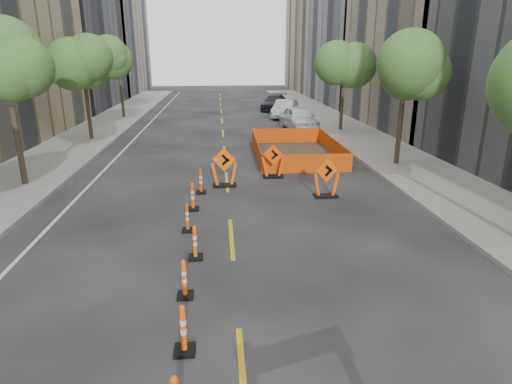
{
  "coord_description": "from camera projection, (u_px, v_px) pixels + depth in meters",
  "views": [
    {
      "loc": [
        -0.3,
        -7.85,
        5.28
      ],
      "look_at": [
        0.84,
        5.03,
        1.1
      ],
      "focal_mm": 30.0,
      "sensor_mm": 36.0,
      "label": 1
    }
  ],
  "objects": [
    {
      "name": "bld_left_e",
      "position": [
        91.0,
        17.0,
        57.3
      ],
      "size": [
        12.0,
        20.0,
        20.0
      ],
      "primitive_type": "cube",
      "color": "gray",
      "rests_on": "ground"
    },
    {
      "name": "safety_fence",
      "position": [
        295.0,
        148.0,
        23.19
      ],
      "size": [
        4.33,
        7.24,
        0.9
      ],
      "primitive_type": null,
      "rotation": [
        0.0,
        0.0,
        -0.02
      ],
      "color": "#F9500D",
      "rests_on": "ground"
    },
    {
      "name": "tree_l_c",
      "position": [
        83.0,
        67.0,
        25.96
      ],
      "size": [
        2.8,
        2.8,
        5.95
      ],
      "color": "#382B1E",
      "rests_on": "ground"
    },
    {
      "name": "tree_l_d",
      "position": [
        119.0,
        64.0,
        35.43
      ],
      "size": [
        2.8,
        2.8,
        5.95
      ],
      "color": "#382B1E",
      "rests_on": "ground"
    },
    {
      "name": "sidewalk_right",
      "position": [
        408.0,
        164.0,
        21.19
      ],
      "size": [
        4.0,
        90.0,
        0.15
      ],
      "primitive_type": "cube",
      "color": "gray",
      "rests_on": "ground"
    },
    {
      "name": "bld_left_d",
      "position": [
        49.0,
        36.0,
        42.68
      ],
      "size": [
        12.0,
        16.0,
        14.0
      ],
      "primitive_type": "cube",
      "color": "#4C4C51",
      "rests_on": "ground"
    },
    {
      "name": "chevron_sign_right",
      "position": [
        327.0,
        178.0,
        16.35
      ],
      "size": [
        1.16,
        0.9,
        1.53
      ],
      "primitive_type": null,
      "rotation": [
        0.0,
        0.0,
        0.32
      ],
      "color": "#FF550A",
      "rests_on": "ground"
    },
    {
      "name": "sidewalk_left",
      "position": [
        30.0,
        173.0,
        19.69
      ],
      "size": [
        4.0,
        90.0,
        0.15
      ],
      "primitive_type": "cube",
      "color": "gray",
      "rests_on": "ground"
    },
    {
      "name": "parked_car_near",
      "position": [
        299.0,
        118.0,
        31.2
      ],
      "size": [
        2.57,
        5.1,
        1.67
      ],
      "primitive_type": "imported",
      "rotation": [
        0.0,
        0.0,
        0.13
      ],
      "color": "silver",
      "rests_on": "ground"
    },
    {
      "name": "bld_right_d",
      "position": [
        378.0,
        8.0,
        45.53
      ],
      "size": [
        12.0,
        18.0,
        20.0
      ],
      "primitive_type": "cube",
      "color": "gray",
      "rests_on": "ground"
    },
    {
      "name": "channelizer_4",
      "position": [
        195.0,
        242.0,
        11.43
      ],
      "size": [
        0.38,
        0.38,
        0.96
      ],
      "primitive_type": null,
      "color": "#F4550A",
      "rests_on": "ground"
    },
    {
      "name": "channelizer_6",
      "position": [
        193.0,
        196.0,
        15.04
      ],
      "size": [
        0.41,
        0.41,
        1.03
      ],
      "primitive_type": null,
      "color": "#DD4A09",
      "rests_on": "ground"
    },
    {
      "name": "channelizer_7",
      "position": [
        201.0,
        181.0,
        16.88
      ],
      "size": [
        0.4,
        0.4,
        1.01
      ],
      "primitive_type": null,
      "color": "#D54909",
      "rests_on": "ground"
    },
    {
      "name": "channelizer_2",
      "position": [
        183.0,
        329.0,
        7.79
      ],
      "size": [
        0.4,
        0.4,
        1.0
      ],
      "primitive_type": null,
      "color": "#E95709",
      "rests_on": "ground"
    },
    {
      "name": "tree_r_c",
      "position": [
        344.0,
        66.0,
        29.25
      ],
      "size": [
        2.8,
        2.8,
        5.95
      ],
      "color": "#382B1E",
      "rests_on": "ground"
    },
    {
      "name": "bld_right_c",
      "position": [
        456.0,
        29.0,
        30.91
      ],
      "size": [
        12.0,
        16.0,
        14.0
      ],
      "primitive_type": "cube",
      "color": "gray",
      "rests_on": "ground"
    },
    {
      "name": "bld_right_e",
      "position": [
        333.0,
        35.0,
        63.59
      ],
      "size": [
        12.0,
        14.0,
        16.0
      ],
      "primitive_type": "cube",
      "color": "tan",
      "rests_on": "ground"
    },
    {
      "name": "channelizer_5",
      "position": [
        187.0,
        218.0,
        13.23
      ],
      "size": [
        0.36,
        0.36,
        0.92
      ],
      "primitive_type": null,
      "color": "#D54109",
      "rests_on": "ground"
    },
    {
      "name": "parked_car_far",
      "position": [
        274.0,
        103.0,
        42.14
      ],
      "size": [
        3.47,
        5.44,
        1.47
      ],
      "primitive_type": "imported",
      "rotation": [
        0.0,
        0.0,
        -0.3
      ],
      "color": "black",
      "rests_on": "ground"
    },
    {
      "name": "parked_car_mid",
      "position": [
        285.0,
        109.0,
        37.01
      ],
      "size": [
        3.05,
        4.87,
        1.51
      ],
      "primitive_type": "imported",
      "rotation": [
        0.0,
        0.0,
        -0.34
      ],
      "color": "#ACABB1",
      "rests_on": "ground"
    },
    {
      "name": "chevron_sign_center",
      "position": [
        273.0,
        161.0,
        18.97
      ],
      "size": [
        1.09,
        0.75,
        1.51
      ],
      "primitive_type": null,
      "rotation": [
        0.0,
        0.0,
        -0.16
      ],
      "color": "#F33F0A",
      "rests_on": "ground"
    },
    {
      "name": "chevron_sign_left",
      "position": [
        224.0,
        167.0,
        17.67
      ],
      "size": [
        1.23,
        0.92,
        1.64
      ],
      "primitive_type": null,
      "rotation": [
        0.0,
        0.0,
        -0.27
      ],
      "color": "#FF5A0A",
      "rests_on": "ground"
    },
    {
      "name": "ground_plane",
      "position": [
        238.0,
        315.0,
        9.09
      ],
      "size": [
        140.0,
        140.0,
        0.0
      ],
      "primitive_type": "plane",
      "color": "black"
    },
    {
      "name": "channelizer_3",
      "position": [
        184.0,
        279.0,
        9.61
      ],
      "size": [
        0.37,
        0.37,
        0.93
      ],
      "primitive_type": null,
      "color": "#F55A0A",
      "rests_on": "ground"
    },
    {
      "name": "tree_l_b",
      "position": [
        7.0,
        75.0,
        16.48
      ],
      "size": [
        2.8,
        2.8,
        5.95
      ],
      "color": "#382B1E",
      "rests_on": "ground"
    },
    {
      "name": "tree_r_b",
      "position": [
        405.0,
        71.0,
        19.77
      ],
      "size": [
        2.8,
        2.8,
        5.95
      ],
      "color": "#382B1E",
      "rests_on": "ground"
    }
  ]
}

